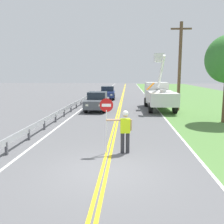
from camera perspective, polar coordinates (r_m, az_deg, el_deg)
ground_plane at (r=8.53m, az=-1.83°, el=-13.86°), size 160.00×160.00×0.00m
grass_verge_right at (r=30.04m, az=24.85°, el=1.83°), size 16.00×110.00×0.01m
centerline_yellow_left at (r=28.04m, az=1.94°, el=2.20°), size 0.11×110.00×0.01m
centerline_yellow_right at (r=28.03m, az=2.31°, el=2.20°), size 0.11×110.00×0.01m
edge_line_right at (r=28.16m, az=9.47°, el=2.12°), size 0.12×110.00×0.01m
edge_line_left at (r=28.36m, az=-5.17°, el=2.25°), size 0.12×110.00×0.01m
flagger_worker at (r=10.09m, az=3.07°, el=-4.01°), size 1.08×0.29×1.83m
stop_sign_paddle at (r=9.91m, az=-1.32°, el=-0.34°), size 0.56×0.04×2.33m
utility_bucket_truck at (r=23.37m, az=11.01°, el=4.14°), size 2.67×6.85×5.24m
oncoming_sedan_nearest at (r=21.99m, az=-3.54°, el=2.49°), size 1.97×4.14×1.70m
oncoming_sedan_second at (r=32.05m, az=-1.05°, el=4.55°), size 2.06×4.18×1.70m
utility_pole_near at (r=22.75m, az=15.72°, el=10.62°), size 1.80×0.28×7.82m
guardrail_left_shoulder at (r=22.57m, az=-9.03°, el=1.76°), size 0.10×32.00×0.71m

